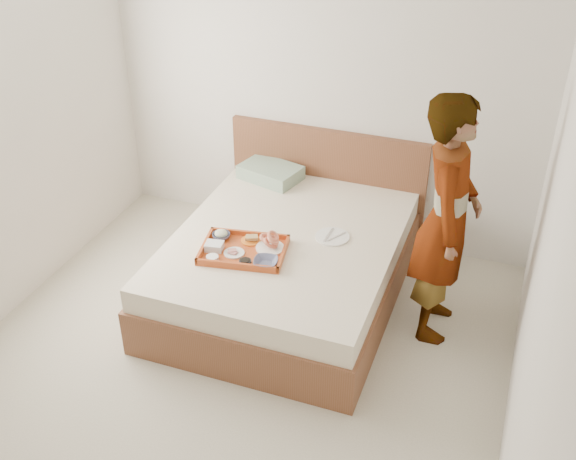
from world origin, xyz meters
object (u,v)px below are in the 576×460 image
at_px(dinner_plate, 332,237).
at_px(person, 447,220).
at_px(tray, 244,250).
at_px(bed, 286,266).

height_order(dinner_plate, person, person).
height_order(tray, person, person).
distance_m(bed, dinner_plate, 0.43).
bearing_deg(person, dinner_plate, 82.22).
height_order(bed, tray, tray).
bearing_deg(dinner_plate, person, -3.93).
distance_m(tray, dinner_plate, 0.65).
bearing_deg(bed, tray, -123.12).
bearing_deg(person, bed, 88.32).
relative_size(bed, tray, 3.47).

